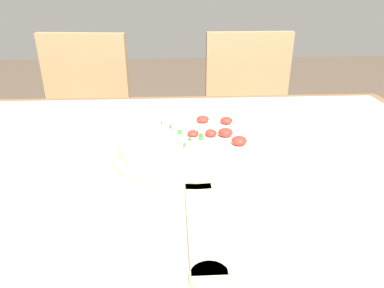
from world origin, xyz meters
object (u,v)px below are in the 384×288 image
(pizza_peel, at_px, (192,153))
(chair_left, at_px, (84,123))
(chair_right, at_px, (248,120))
(pizza, at_px, (192,140))

(pizza_peel, relative_size, chair_left, 0.64)
(pizza_peel, relative_size, chair_right, 0.64)
(pizza_peel, distance_m, chair_left, 0.93)
(pizza, distance_m, chair_left, 0.92)
(pizza_peel, xyz_separation_m, chair_right, (0.30, 0.79, -0.23))
(pizza, relative_size, chair_right, 0.36)
(pizza_peel, distance_m, chair_right, 0.88)
(pizza_peel, xyz_separation_m, chair_left, (-0.44, 0.79, -0.23))
(chair_left, relative_size, chair_right, 1.00)
(pizza, height_order, chair_right, chair_right)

